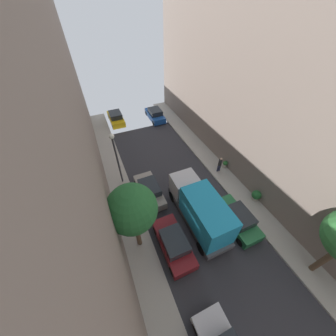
{
  "coord_description": "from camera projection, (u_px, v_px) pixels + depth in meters",
  "views": [
    {
      "loc": [
        -5.39,
        -5.9,
        13.71
      ],
      "look_at": [
        0.08,
        6.75,
        0.5
      ],
      "focal_mm": 19.89,
      "sensor_mm": 36.0,
      "label": 1
    }
  ],
  "objects": [
    {
      "name": "parked_car_left_4",
      "position": [
        116.0,
        118.0,
        26.13
      ],
      "size": [
        1.78,
        4.2,
        1.57
      ],
      "color": "gold",
      "rests_on": "ground"
    },
    {
      "name": "lamp_post",
      "position": [
        116.0,
        153.0,
        15.78
      ],
      "size": [
        0.44,
        0.44,
        5.44
      ],
      "color": "#333338",
      "rests_on": "sidewalk_left"
    },
    {
      "name": "parked_car_right_1",
      "position": [
        237.0,
        219.0,
        14.61
      ],
      "size": [
        1.78,
        4.2,
        1.57
      ],
      "color": "#1E6638",
      "rests_on": "ground"
    },
    {
      "name": "potted_plant_2",
      "position": [
        225.0,
        164.0,
        19.42
      ],
      "size": [
        0.47,
        0.47,
        0.77
      ],
      "color": "#B2A899",
      "rests_on": "sidewalk_right"
    },
    {
      "name": "building_right",
      "position": [
        336.0,
        113.0,
        12.01
      ],
      "size": [
        6.0,
        44.0,
        15.91
      ],
      "primitive_type": "cube",
      "color": "gray",
      "rests_on": "ground"
    },
    {
      "name": "parked_car_left_2",
      "position": [
        174.0,
        243.0,
        13.2
      ],
      "size": [
        1.78,
        4.2,
        1.57
      ],
      "color": "maroon",
      "rests_on": "ground"
    },
    {
      "name": "delivery_truck",
      "position": [
        200.0,
        209.0,
        14.02
      ],
      "size": [
        2.26,
        6.6,
        3.38
      ],
      "color": "#4C4C51",
      "rests_on": "ground"
    },
    {
      "name": "building_left",
      "position": [
        10.0,
        201.0,
        6.64
      ],
      "size": [
        6.0,
        44.0,
        16.53
      ],
      "primitive_type": "cube",
      "color": "gray",
      "rests_on": "ground"
    },
    {
      "name": "sidewalk_left",
      "position": [
        141.0,
        251.0,
        13.45
      ],
      "size": [
        2.0,
        44.0,
        0.15
      ],
      "primitive_type": "cube",
      "color": "#A8A399",
      "rests_on": "ground"
    },
    {
      "name": "ground",
      "position": [
        200.0,
        226.0,
        14.94
      ],
      "size": [
        32.0,
        32.0,
        0.0
      ],
      "primitive_type": "plane",
      "color": "#2D2D33"
    },
    {
      "name": "parked_car_right_2",
      "position": [
        155.0,
        115.0,
        26.84
      ],
      "size": [
        1.78,
        4.2,
        1.57
      ],
      "color": "#194799",
      "rests_on": "ground"
    },
    {
      "name": "parked_car_left_3",
      "position": [
        149.0,
        190.0,
        16.67
      ],
      "size": [
        1.78,
        4.2,
        1.57
      ],
      "color": "gray",
      "rests_on": "ground"
    },
    {
      "name": "street_tree_0",
      "position": [
        132.0,
        209.0,
        10.75
      ],
      "size": [
        3.05,
        3.05,
        5.96
      ],
      "color": "brown",
      "rests_on": "sidewalk_left"
    },
    {
      "name": "sidewalk_right",
      "position": [
        250.0,
        205.0,
        16.32
      ],
      "size": [
        2.0,
        44.0,
        0.15
      ],
      "primitive_type": "cube",
      "color": "#A8A399",
      "rests_on": "ground"
    },
    {
      "name": "pedestrian",
      "position": [
        220.0,
        164.0,
        18.68
      ],
      "size": [
        0.4,
        0.36,
        1.72
      ],
      "color": "#2D334C",
      "rests_on": "sidewalk_right"
    },
    {
      "name": "potted_plant_1",
      "position": [
        256.0,
        195.0,
        16.29
      ],
      "size": [
        0.81,
        0.81,
        1.02
      ],
      "color": "#B2A899",
      "rests_on": "sidewalk_right"
    }
  ]
}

